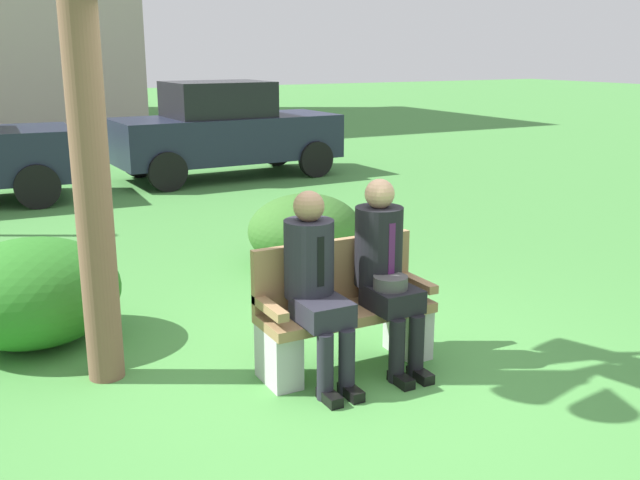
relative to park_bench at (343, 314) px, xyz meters
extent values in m
plane|color=#468A3F|center=(-0.14, -0.16, -0.39)|extent=(80.00, 80.00, 0.00)
cube|color=#99754C|center=(0.00, -0.05, 0.03)|extent=(1.26, 0.44, 0.07)
cube|color=#99754C|center=(0.00, 0.14, 0.29)|extent=(1.26, 0.06, 0.45)
cube|color=#99754C|center=(-0.59, -0.05, 0.16)|extent=(0.08, 0.44, 0.06)
cube|color=#99754C|center=(0.59, -0.05, 0.16)|extent=(0.08, 0.44, 0.06)
cube|color=#BABABA|center=(-0.53, -0.05, -0.20)|extent=(0.20, 0.37, 0.38)
cube|color=#BABABA|center=(0.53, -0.05, -0.20)|extent=(0.20, 0.37, 0.38)
cube|color=#23232D|center=(-0.29, -0.22, 0.14)|extent=(0.32, 0.38, 0.16)
cylinder|color=#23232D|center=(-0.37, -0.41, -0.16)|extent=(0.11, 0.11, 0.45)
cylinder|color=#23232D|center=(-0.21, -0.41, -0.16)|extent=(0.11, 0.11, 0.45)
cube|color=black|center=(-0.37, -0.47, -0.35)|extent=(0.09, 0.22, 0.07)
cube|color=black|center=(-0.21, -0.47, -0.35)|extent=(0.09, 0.22, 0.07)
cylinder|color=#23232D|center=(-0.29, -0.03, 0.45)|extent=(0.34, 0.34, 0.53)
cube|color=black|center=(-0.29, -0.19, 0.47)|extent=(0.05, 0.01, 0.34)
sphere|color=#9E7556|center=(-0.29, -0.03, 0.81)|extent=(0.21, 0.21, 0.21)
cube|color=black|center=(0.27, -0.22, 0.14)|extent=(0.32, 0.38, 0.16)
cylinder|color=black|center=(0.19, -0.41, -0.16)|extent=(0.11, 0.11, 0.45)
cylinder|color=black|center=(0.35, -0.41, -0.16)|extent=(0.11, 0.11, 0.45)
cube|color=black|center=(0.19, -0.47, -0.35)|extent=(0.09, 0.22, 0.07)
cube|color=black|center=(0.35, -0.47, -0.35)|extent=(0.09, 0.22, 0.07)
cylinder|color=black|center=(0.27, -0.03, 0.47)|extent=(0.34, 0.34, 0.56)
cube|color=#4C1951|center=(0.27, -0.19, 0.49)|extent=(0.05, 0.01, 0.36)
sphere|color=tan|center=(0.27, -0.03, 0.85)|extent=(0.21, 0.21, 0.21)
cylinder|color=#454545|center=(0.24, -0.24, 0.27)|extent=(0.24, 0.24, 0.09)
cylinder|color=brown|center=(-1.55, 0.60, 1.29)|extent=(0.24, 0.24, 3.35)
ellipsoid|color=#366A28|center=(0.90, 2.38, -0.01)|extent=(1.21, 1.11, 0.76)
ellipsoid|color=#2A7222|center=(-1.89, 1.47, 0.02)|extent=(1.32, 1.21, 0.82)
cylinder|color=black|center=(-1.12, 8.23, -0.07)|extent=(0.65, 0.17, 0.64)
cylinder|color=black|center=(-1.20, 6.67, -0.07)|extent=(0.65, 0.17, 0.64)
cube|color=#1E2338|center=(2.15, 7.92, 0.31)|extent=(3.95, 1.70, 0.76)
cube|color=black|center=(2.00, 7.91, 0.99)|extent=(1.75, 1.42, 0.60)
cylinder|color=black|center=(3.49, 8.75, -0.07)|extent=(0.64, 0.16, 0.64)
cylinder|color=black|center=(3.55, 7.19, -0.07)|extent=(0.64, 0.16, 0.64)
cylinder|color=black|center=(0.76, 8.65, -0.07)|extent=(0.64, 0.16, 0.64)
cylinder|color=black|center=(0.82, 7.09, -0.07)|extent=(0.64, 0.16, 0.64)
camera|label=1|loc=(-2.42, -4.21, 1.81)|focal=40.83mm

